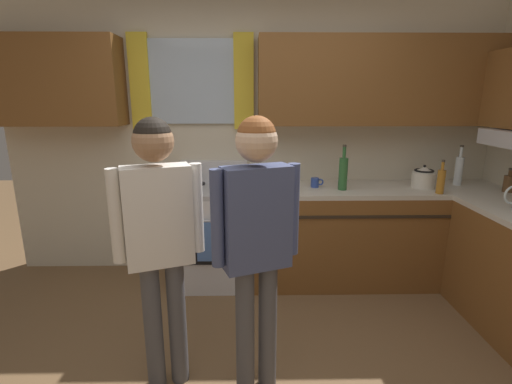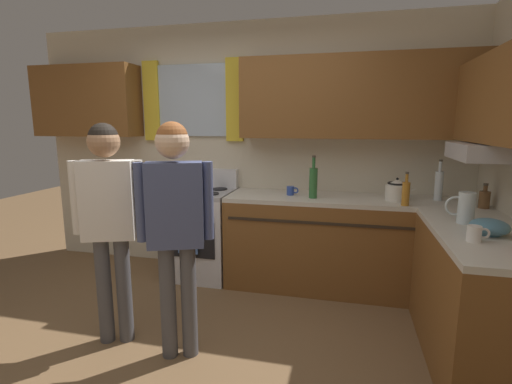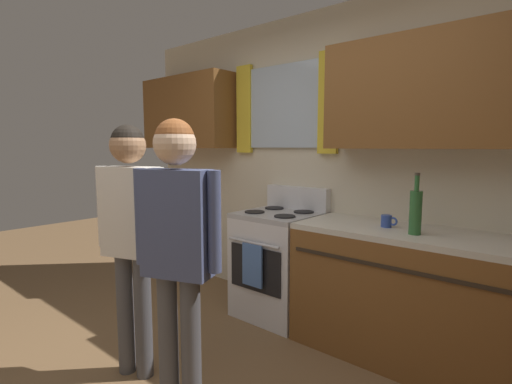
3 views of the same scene
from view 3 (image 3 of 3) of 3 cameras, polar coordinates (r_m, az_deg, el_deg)
name	(u,v)px [view 3 (image 3 of 3)]	position (r m, az deg, el deg)	size (l,w,h in m)	color
back_wall_unit	(340,139)	(3.25, 12.33, 7.62)	(4.60, 0.42, 2.60)	beige
stove_oven	(279,262)	(3.39, 3.45, -10.26)	(0.64, 0.67, 1.10)	silver
bottle_wine_green	(416,211)	(2.65, 22.55, -2.60)	(0.08, 0.08, 0.39)	#2D6633
mug_cobalt_blue	(387,221)	(2.83, 18.82, -4.11)	(0.11, 0.07, 0.08)	#2D479E
adult_left	(131,221)	(2.51, -18.05, -4.12)	(0.47, 0.26, 1.59)	#4C4C51
adult_in_plaid	(177,235)	(2.04, -11.62, -6.20)	(0.47, 0.27, 1.60)	#4C4C51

